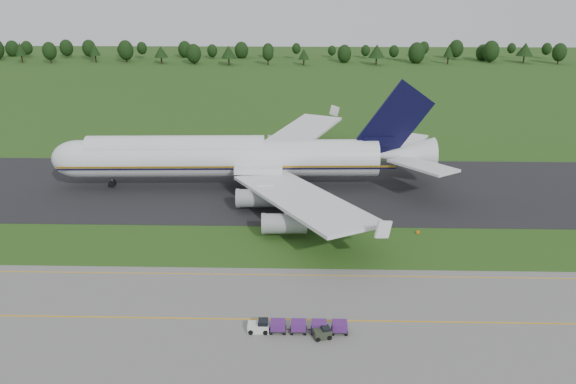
{
  "coord_description": "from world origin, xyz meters",
  "views": [
    {
      "loc": [
        6.84,
        -85.31,
        42.24
      ],
      "look_at": [
        4.62,
        2.0,
        9.04
      ],
      "focal_mm": 35.0,
      "sensor_mm": 36.0,
      "label": 1
    }
  ],
  "objects_px": {
    "aircraft": "(235,157)",
    "baggage_train": "(296,326)",
    "utility_cart": "(322,334)",
    "edge_markers": "(342,232)"
  },
  "relations": [
    {
      "from": "baggage_train",
      "to": "utility_cart",
      "type": "xyz_separation_m",
      "value": [
        3.29,
        -1.19,
        -0.25
      ]
    },
    {
      "from": "baggage_train",
      "to": "utility_cart",
      "type": "distance_m",
      "value": 3.5
    },
    {
      "from": "utility_cart",
      "to": "baggage_train",
      "type": "bearing_deg",
      "value": 160.14
    },
    {
      "from": "baggage_train",
      "to": "edge_markers",
      "type": "bearing_deg",
      "value": 75.6
    },
    {
      "from": "utility_cart",
      "to": "edge_markers",
      "type": "relative_size",
      "value": 0.09
    },
    {
      "from": "baggage_train",
      "to": "edge_markers",
      "type": "relative_size",
      "value": 0.46
    },
    {
      "from": "aircraft",
      "to": "baggage_train",
      "type": "height_order",
      "value": "aircraft"
    },
    {
      "from": "baggage_train",
      "to": "aircraft",
      "type": "bearing_deg",
      "value": 104.31
    },
    {
      "from": "baggage_train",
      "to": "utility_cart",
      "type": "relative_size",
      "value": 5.24
    },
    {
      "from": "aircraft",
      "to": "baggage_train",
      "type": "bearing_deg",
      "value": -75.69
    }
  ]
}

